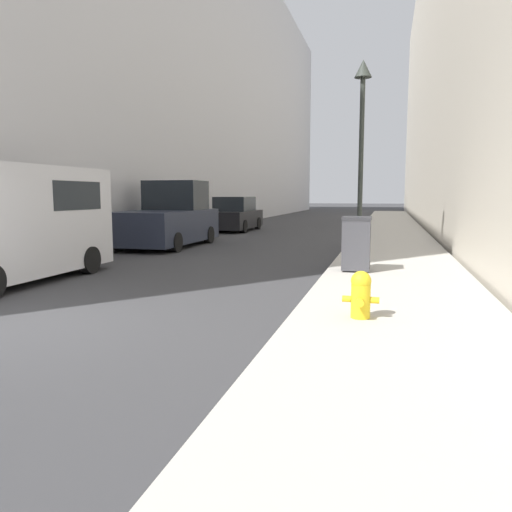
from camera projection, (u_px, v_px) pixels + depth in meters
The scene contains 9 objects.
ground_plane at pixel (4, 329), 6.92m from camera, with size 200.00×200.00×0.00m, color #38383A.
sidewalk_right at pixel (392, 234), 22.84m from camera, with size 3.10×60.00×0.14m.
building_left_glass at pixel (154, 81), 33.32m from camera, with size 12.00×60.00×18.75m.
fire_hydrant at pixel (361, 294), 6.90m from camera, with size 0.51×0.39×0.66m.
trash_bin at pixel (356, 243), 11.16m from camera, with size 0.62×0.68×1.22m.
lamppost at pixel (362, 123), 14.54m from camera, with size 0.50×0.50×5.56m.
white_van at pixel (11, 219), 10.40m from camera, with size 1.95×4.97×2.45m.
pickup_truck at pixel (169, 220), 17.89m from camera, with size 2.29×4.99×2.35m.
parked_sedan_near at pixel (235, 215), 25.47m from camera, with size 1.94×4.46×1.73m.
Camera 1 is at (5.10, -5.63, 1.85)m, focal length 35.00 mm.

